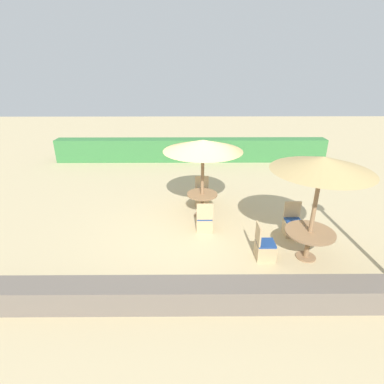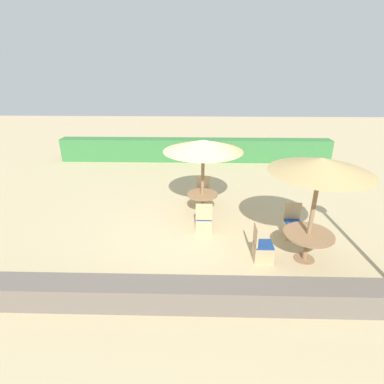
{
  "view_description": "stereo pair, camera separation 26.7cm",
  "coord_description": "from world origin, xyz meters",
  "px_view_note": "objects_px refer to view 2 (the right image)",
  "views": [
    {
      "loc": [
        -0.06,
        -7.6,
        4.44
      ],
      "look_at": [
        0.0,
        0.6,
        0.9
      ],
      "focal_mm": 28.0,
      "sensor_mm": 36.0,
      "label": 1
    },
    {
      "loc": [
        0.21,
        -7.6,
        4.44
      ],
      "look_at": [
        0.0,
        0.6,
        0.9
      ],
      "focal_mm": 28.0,
      "sensor_mm": 36.0,
      "label": 2
    }
  ],
  "objects_px": {
    "round_table_center": "(202,199)",
    "parasol_center": "(203,146)",
    "parasol_front_right": "(321,166)",
    "patio_chair_front_right_north": "(292,228)",
    "patio_chair_front_right_west": "(262,250)",
    "round_table_front_right": "(308,239)",
    "patio_chair_center_south": "(204,222)",
    "patio_chair_center_north": "(203,197)"
  },
  "relations": [
    {
      "from": "round_table_center",
      "to": "parasol_center",
      "type": "bearing_deg",
      "value": 90.0
    },
    {
      "from": "parasol_front_right",
      "to": "patio_chair_front_right_north",
      "type": "xyz_separation_m",
      "value": [
        -0.01,
        1.09,
        -2.16
      ]
    },
    {
      "from": "round_table_center",
      "to": "patio_chair_front_right_west",
      "type": "relative_size",
      "value": 1.01
    },
    {
      "from": "parasol_front_right",
      "to": "round_table_front_right",
      "type": "bearing_deg",
      "value": 0.0
    },
    {
      "from": "round_table_center",
      "to": "patio_chair_front_right_west",
      "type": "height_order",
      "value": "patio_chair_front_right_west"
    },
    {
      "from": "patio_chair_center_south",
      "to": "parasol_front_right",
      "type": "bearing_deg",
      "value": -28.6
    },
    {
      "from": "patio_chair_center_north",
      "to": "parasol_front_right",
      "type": "xyz_separation_m",
      "value": [
        2.47,
        -3.13,
        2.16
      ]
    },
    {
      "from": "parasol_center",
      "to": "patio_chair_center_south",
      "type": "distance_m",
      "value": 2.19
    },
    {
      "from": "round_table_center",
      "to": "patio_chair_front_right_north",
      "type": "relative_size",
      "value": 1.01
    },
    {
      "from": "round_table_center",
      "to": "patio_chair_center_north",
      "type": "bearing_deg",
      "value": 88.09
    },
    {
      "from": "parasol_center",
      "to": "parasol_front_right",
      "type": "xyz_separation_m",
      "value": [
        2.5,
        -2.25,
        0.17
      ]
    },
    {
      "from": "parasol_center",
      "to": "patio_chair_front_right_west",
      "type": "height_order",
      "value": "parasol_center"
    },
    {
      "from": "patio_chair_front_right_west",
      "to": "patio_chair_front_right_north",
      "type": "bearing_deg",
      "value": 136.82
    },
    {
      "from": "patio_chair_center_north",
      "to": "patio_chair_front_right_west",
      "type": "relative_size",
      "value": 1.0
    },
    {
      "from": "round_table_front_right",
      "to": "patio_chair_front_right_west",
      "type": "relative_size",
      "value": 1.26
    },
    {
      "from": "round_table_center",
      "to": "patio_chair_center_south",
      "type": "height_order",
      "value": "patio_chair_center_south"
    },
    {
      "from": "parasol_center",
      "to": "parasol_front_right",
      "type": "bearing_deg",
      "value": -42.01
    },
    {
      "from": "patio_chair_front_right_north",
      "to": "parasol_front_right",
      "type": "bearing_deg",
      "value": 90.65
    },
    {
      "from": "parasol_center",
      "to": "patio_chair_front_right_west",
      "type": "distance_m",
      "value": 3.34
    },
    {
      "from": "parasol_center",
      "to": "patio_chair_center_south",
      "type": "height_order",
      "value": "parasol_center"
    },
    {
      "from": "parasol_front_right",
      "to": "round_table_front_right",
      "type": "height_order",
      "value": "parasol_front_right"
    },
    {
      "from": "round_table_center",
      "to": "parasol_front_right",
      "type": "distance_m",
      "value": 3.84
    },
    {
      "from": "parasol_front_right",
      "to": "patio_chair_front_right_north",
      "type": "distance_m",
      "value": 2.42
    },
    {
      "from": "patio_chair_center_south",
      "to": "patio_chair_front_right_west",
      "type": "xyz_separation_m",
      "value": [
        1.42,
        -1.35,
        0.0
      ]
    },
    {
      "from": "patio_chair_center_south",
      "to": "parasol_front_right",
      "type": "xyz_separation_m",
      "value": [
        2.46,
        -1.34,
        2.16
      ]
    },
    {
      "from": "parasol_center",
      "to": "patio_chair_front_right_north",
      "type": "distance_m",
      "value": 3.39
    },
    {
      "from": "round_table_front_right",
      "to": "patio_chair_front_right_north",
      "type": "xyz_separation_m",
      "value": [
        -0.01,
        1.09,
        -0.34
      ]
    },
    {
      "from": "parasol_center",
      "to": "round_table_center",
      "type": "xyz_separation_m",
      "value": [
        0.0,
        -0.0,
        -1.69
      ]
    },
    {
      "from": "patio_chair_front_right_north",
      "to": "parasol_center",
      "type": "bearing_deg",
      "value": -24.95
    },
    {
      "from": "round_table_center",
      "to": "parasol_front_right",
      "type": "height_order",
      "value": "parasol_front_right"
    },
    {
      "from": "parasol_center",
      "to": "patio_chair_center_north",
      "type": "bearing_deg",
      "value": 88.09
    },
    {
      "from": "round_table_center",
      "to": "patio_chair_front_right_north",
      "type": "xyz_separation_m",
      "value": [
        2.49,
        -1.16,
        -0.3
      ]
    },
    {
      "from": "patio_chair_center_south",
      "to": "round_table_center",
      "type": "bearing_deg",
      "value": 92.17
    },
    {
      "from": "patio_chair_center_north",
      "to": "patio_chair_front_right_west",
      "type": "bearing_deg",
      "value": 114.33
    },
    {
      "from": "patio_chair_center_south",
      "to": "patio_chair_front_right_north",
      "type": "xyz_separation_m",
      "value": [
        2.45,
        -0.25,
        0.0
      ]
    },
    {
      "from": "parasol_center",
      "to": "patio_chair_front_right_west",
      "type": "relative_size",
      "value": 2.61
    },
    {
      "from": "patio_chair_front_right_north",
      "to": "patio_chair_front_right_west",
      "type": "bearing_deg",
      "value": 46.82
    },
    {
      "from": "parasol_front_right",
      "to": "patio_chair_front_right_north",
      "type": "bearing_deg",
      "value": 90.65
    },
    {
      "from": "parasol_front_right",
      "to": "patio_chair_front_right_north",
      "type": "height_order",
      "value": "parasol_front_right"
    },
    {
      "from": "parasol_front_right",
      "to": "round_table_front_right",
      "type": "distance_m",
      "value": 1.82
    },
    {
      "from": "patio_chair_center_south",
      "to": "parasol_front_right",
      "type": "relative_size",
      "value": 0.36
    },
    {
      "from": "parasol_front_right",
      "to": "round_table_center",
      "type": "bearing_deg",
      "value": 137.99
    }
  ]
}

